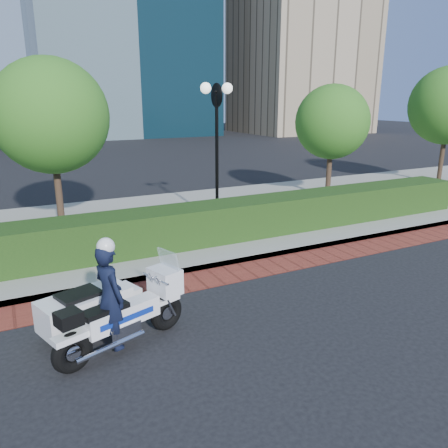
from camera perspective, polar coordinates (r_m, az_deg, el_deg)
name	(u,v)px	position (r m, az deg, el deg)	size (l,w,h in m)	color
ground	(284,295)	(9.20, 7.80, -9.22)	(120.00, 120.00, 0.00)	black
brick_strip	(248,270)	(10.35, 3.10, -6.08)	(60.00, 1.00, 0.01)	maroon
sidewalk	(179,222)	(14.20, -5.94, 0.32)	(60.00, 8.00, 0.15)	gray
hedge_main	(210,223)	(11.91, -1.87, 0.19)	(18.00, 1.20, 1.00)	black
lamppost	(217,131)	(13.37, -0.95, 11.99)	(1.02, 0.70, 4.21)	black
tree_b	(51,116)	(13.37, -21.71, 12.94)	(3.20, 3.20, 4.89)	#332319
tree_c	(332,122)	(17.48, 13.94, 12.79)	(2.80, 2.80, 4.30)	#332319
tower_right	(304,7)	(56.44, 10.36, 26.11)	(14.00, 12.00, 28.00)	gray
police_motorcycle	(105,307)	(7.44, -15.27, -10.37)	(2.43, 1.76, 1.93)	black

